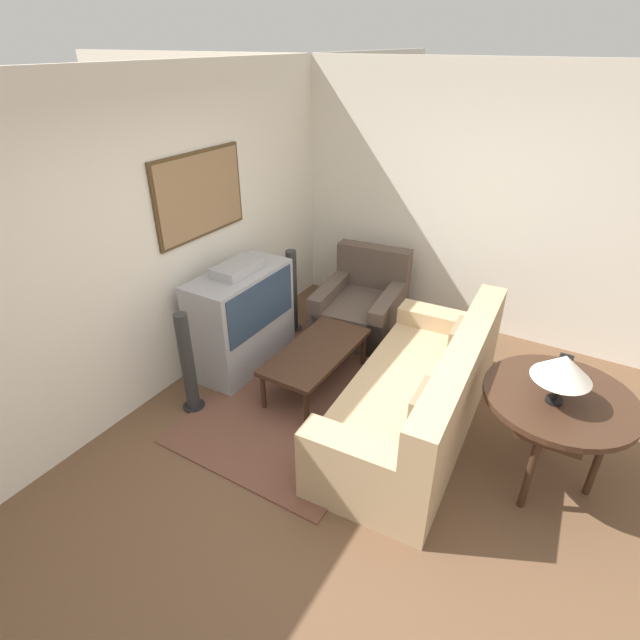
# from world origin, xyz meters

# --- Properties ---
(ground_plane) EXTENTS (12.00, 12.00, 0.00)m
(ground_plane) POSITION_xyz_m (0.00, 0.00, 0.00)
(ground_plane) COLOR brown
(wall_back) EXTENTS (12.00, 0.10, 2.70)m
(wall_back) POSITION_xyz_m (0.01, 2.13, 1.35)
(wall_back) COLOR silver
(wall_back) RESTS_ON ground_plane
(wall_right) EXTENTS (0.06, 12.00, 2.70)m
(wall_right) POSITION_xyz_m (2.63, 0.00, 1.35)
(wall_right) COLOR silver
(wall_right) RESTS_ON ground_plane
(area_rug) EXTENTS (2.35, 1.53, 0.01)m
(area_rug) POSITION_xyz_m (0.60, 0.88, 0.01)
(area_rug) COLOR brown
(area_rug) RESTS_ON ground_plane
(tv) EXTENTS (1.05, 0.50, 1.07)m
(tv) POSITION_xyz_m (0.71, 1.73, 0.50)
(tv) COLOR #9E9EA3
(tv) RESTS_ON ground_plane
(couch) EXTENTS (2.24, 1.04, 0.90)m
(couch) POSITION_xyz_m (0.68, -0.10, 0.31)
(couch) COLOR tan
(couch) RESTS_ON ground_plane
(armchair) EXTENTS (1.07, 0.93, 0.85)m
(armchair) POSITION_xyz_m (1.91, 1.04, 0.27)
(armchair) COLOR brown
(armchair) RESTS_ON ground_plane
(coffee_table) EXTENTS (1.14, 0.54, 0.40)m
(coffee_table) POSITION_xyz_m (0.75, 0.92, 0.36)
(coffee_table) COLOR #3D2619
(coffee_table) RESTS_ON ground_plane
(console_table) EXTENTS (1.01, 1.01, 0.74)m
(console_table) POSITION_xyz_m (0.65, -1.07, 0.67)
(console_table) COLOR #3D2619
(console_table) RESTS_ON ground_plane
(table_lamp) EXTENTS (0.38, 0.38, 0.36)m
(table_lamp) POSITION_xyz_m (0.56, -1.03, 1.02)
(table_lamp) COLOR black
(table_lamp) RESTS_ON console_table
(mantel_clock) EXTENTS (0.14, 0.10, 0.17)m
(mantel_clock) POSITION_xyz_m (0.85, -1.03, 0.83)
(mantel_clock) COLOR black
(mantel_clock) RESTS_ON console_table
(speaker_tower_left) EXTENTS (0.19, 0.19, 0.93)m
(speaker_tower_left) POSITION_xyz_m (-0.08, 1.68, 0.44)
(speaker_tower_left) COLOR black
(speaker_tower_left) RESTS_ON ground_plane
(speaker_tower_right) EXTENTS (0.19, 0.19, 0.93)m
(speaker_tower_right) POSITION_xyz_m (1.50, 1.68, 0.44)
(speaker_tower_right) COLOR black
(speaker_tower_right) RESTS_ON ground_plane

